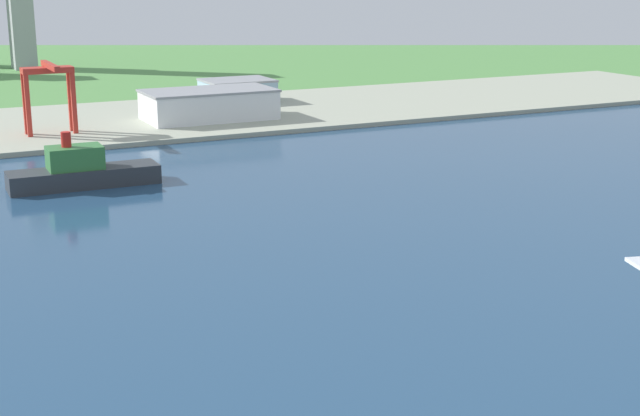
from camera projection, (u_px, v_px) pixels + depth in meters
name	position (u px, v px, depth m)	size (l,w,h in m)	color
ground_plane	(203.00, 207.00, 325.01)	(2400.00, 2400.00, 0.00)	#518C46
water_bay	(270.00, 253.00, 272.95)	(840.00, 360.00, 0.15)	navy
industrial_pier	(85.00, 124.00, 489.51)	(840.00, 140.00, 2.50)	#A1A690
container_barge	(82.00, 172.00, 353.56)	(57.21, 16.83, 21.73)	#2D3338
port_crane_red	(49.00, 82.00, 446.74)	(24.28, 35.70, 35.41)	#B72D23
warehouse_main	(209.00, 104.00, 495.53)	(69.45, 37.45, 16.05)	white
warehouse_annex	(237.00, 91.00, 558.87)	(40.96, 32.30, 13.87)	#99BCD1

